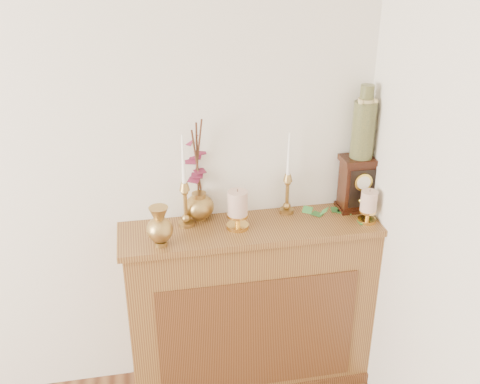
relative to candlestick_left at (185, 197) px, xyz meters
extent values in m
cube|color=olive|center=(0.30, -0.06, -0.63)|extent=(1.20, 0.30, 0.90)
cube|color=brown|center=(0.30, -0.21, -0.67)|extent=(0.96, 0.01, 0.63)
cube|color=olive|center=(0.30, -0.06, -0.16)|extent=(1.24, 0.34, 0.03)
cube|color=brown|center=(0.30, -0.06, -1.05)|extent=(1.23, 0.33, 0.06)
cylinder|color=#A37F41|center=(0.00, 0.00, -0.14)|extent=(0.07, 0.07, 0.02)
sphere|color=#A37F41|center=(0.00, 0.00, -0.11)|extent=(0.04, 0.04, 0.04)
cylinder|color=#A37F41|center=(0.00, 0.00, -0.04)|extent=(0.02, 0.02, 0.13)
sphere|color=#A37F41|center=(0.00, 0.00, 0.03)|extent=(0.03, 0.03, 0.03)
cone|color=#A37F41|center=(0.00, 0.00, 0.05)|extent=(0.05, 0.05, 0.04)
cone|color=white|center=(0.00, 0.00, 0.18)|extent=(0.02, 0.02, 0.23)
cylinder|color=#A37F41|center=(0.49, 0.04, -0.14)|extent=(0.07, 0.07, 0.02)
sphere|color=#A37F41|center=(0.49, 0.04, -0.11)|extent=(0.04, 0.04, 0.04)
cylinder|color=#A37F41|center=(0.49, 0.04, -0.05)|extent=(0.02, 0.02, 0.12)
sphere|color=#A37F41|center=(0.49, 0.04, 0.01)|extent=(0.03, 0.03, 0.03)
cone|color=#A37F41|center=(0.49, 0.04, 0.04)|extent=(0.04, 0.04, 0.03)
cone|color=white|center=(0.49, 0.04, 0.16)|extent=(0.02, 0.02, 0.21)
cylinder|color=#A37F41|center=(-0.13, -0.16, -0.14)|extent=(0.06, 0.06, 0.02)
sphere|color=#A37F41|center=(-0.13, -0.16, -0.07)|extent=(0.12, 0.12, 0.12)
cone|color=#A37F41|center=(-0.13, -0.16, 0.01)|extent=(0.08, 0.08, 0.06)
cylinder|color=#A37F41|center=(0.07, 0.05, -0.14)|extent=(0.06, 0.06, 0.01)
ellipsoid|color=#A37F41|center=(0.07, 0.05, -0.08)|extent=(0.14, 0.14, 0.12)
cylinder|color=#A37F41|center=(0.07, 0.05, -0.02)|extent=(0.07, 0.07, 0.02)
cylinder|color=#472819|center=(0.06, 0.06, 0.15)|extent=(0.05, 0.08, 0.33)
cylinder|color=#472819|center=(0.07, 0.06, 0.16)|extent=(0.01, 0.07, 0.36)
cylinder|color=#472819|center=(0.07, 0.06, 0.18)|extent=(0.04, 0.13, 0.38)
cylinder|color=#E3B14F|center=(0.23, -0.07, -0.14)|extent=(0.10, 0.10, 0.02)
cylinder|color=#E3B14F|center=(0.23, -0.07, -0.11)|extent=(0.02, 0.02, 0.05)
cylinder|color=#E3B14F|center=(0.23, -0.07, -0.08)|extent=(0.10, 0.10, 0.01)
cylinder|color=beige|center=(0.23, -0.07, -0.02)|extent=(0.09, 0.09, 0.11)
cylinder|color=#472819|center=(0.23, -0.07, 0.05)|extent=(0.00, 0.00, 0.01)
cylinder|color=#E3B14F|center=(0.84, -0.12, -0.14)|extent=(0.09, 0.09, 0.02)
cylinder|color=#E3B14F|center=(0.84, -0.12, -0.11)|extent=(0.02, 0.02, 0.04)
cylinder|color=#E3B14F|center=(0.84, -0.12, -0.09)|extent=(0.08, 0.08, 0.01)
cylinder|color=beige|center=(0.84, -0.12, -0.04)|extent=(0.08, 0.08, 0.10)
cylinder|color=#472819|center=(0.84, -0.12, 0.02)|extent=(0.00, 0.00, 0.01)
cube|color=#286125|center=(0.75, -0.02, -0.14)|extent=(0.05, 0.05, 0.00)
cube|color=#286125|center=(0.66, -0.11, -0.14)|extent=(0.07, 0.06, 0.00)
cube|color=#286125|center=(0.90, -0.10, -0.14)|extent=(0.05, 0.06, 0.00)
cube|color=#286125|center=(0.78, -0.14, -0.14)|extent=(0.04, 0.05, 0.00)
cube|color=#286125|center=(0.66, -0.03, -0.14)|extent=(0.07, 0.06, 0.00)
cube|color=#286125|center=(0.90, -0.10, -0.14)|extent=(0.06, 0.05, 0.00)
cube|color=#286125|center=(0.95, -0.11, -0.14)|extent=(0.06, 0.05, 0.00)
cube|color=#286125|center=(0.62, -0.11, -0.14)|extent=(0.05, 0.06, 0.00)
cube|color=#286125|center=(0.80, -0.12, -0.14)|extent=(0.06, 0.06, 0.00)
cube|color=#286125|center=(0.57, -0.05, -0.09)|extent=(0.05, 0.05, 0.03)
cube|color=#286125|center=(0.63, -0.11, -0.07)|extent=(0.05, 0.05, 0.03)
cube|color=#286125|center=(0.90, -0.06, -0.08)|extent=(0.04, 0.05, 0.03)
cube|color=black|center=(0.84, 0.01, -0.14)|extent=(0.18, 0.13, 0.02)
cube|color=black|center=(0.84, 0.01, -0.02)|extent=(0.16, 0.11, 0.24)
cube|color=black|center=(0.84, 0.01, 0.11)|extent=(0.18, 0.13, 0.03)
cube|color=black|center=(0.84, -0.04, -0.01)|extent=(0.13, 0.01, 0.19)
cylinder|color=#F9D449|center=(0.84, -0.05, 0.02)|extent=(0.09, 0.01, 0.09)
cylinder|color=silver|center=(0.84, -0.05, 0.02)|extent=(0.07, 0.00, 0.07)
sphere|color=#F9D449|center=(0.84, -0.04, -0.08)|extent=(0.03, 0.03, 0.03)
cylinder|color=black|center=(0.84, 0.01, 0.26)|extent=(0.11, 0.11, 0.27)
cylinder|color=black|center=(0.84, 0.01, 0.43)|extent=(0.06, 0.06, 0.09)
cylinder|color=tan|center=(0.84, 0.01, 0.40)|extent=(0.08, 0.08, 0.02)
camera|label=1|loc=(-0.18, -2.30, 1.13)|focal=42.00mm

